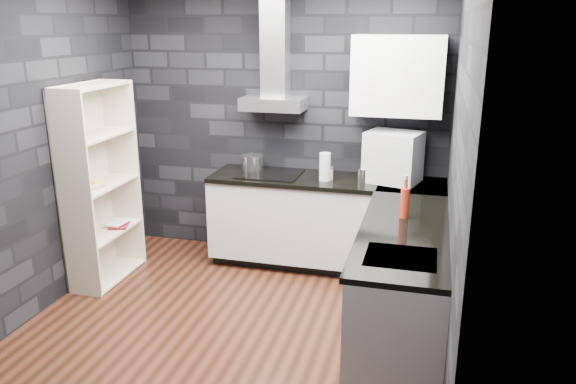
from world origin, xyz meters
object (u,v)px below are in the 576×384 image
at_px(glass_vase, 325,167).
at_px(storage_jar, 328,174).
at_px(bookshelf, 100,185).
at_px(fruit_bowl, 93,184).
at_px(red_bottle, 405,203).
at_px(appliance_garage, 393,157).
at_px(pot, 252,163).
at_px(utensil_crock, 363,175).

bearing_deg(glass_vase, storage_jar, 53.84).
bearing_deg(glass_vase, bookshelf, -160.87).
bearing_deg(fruit_bowl, glass_vase, 22.10).
height_order(red_bottle, fruit_bowl, red_bottle).
relative_size(storage_jar, red_bottle, 0.46).
bearing_deg(fruit_bowl, red_bottle, -1.83).
height_order(storage_jar, appliance_garage, appliance_garage).
bearing_deg(appliance_garage, glass_vase, -152.68).
bearing_deg(storage_jar, pot, 170.07).
bearing_deg(red_bottle, glass_vase, 131.78).
relative_size(utensil_crock, bookshelf, 0.07).
height_order(bookshelf, fruit_bowl, bookshelf).
height_order(storage_jar, red_bottle, red_bottle).
bearing_deg(bookshelf, fruit_bowl, -109.24).
height_order(utensil_crock, red_bottle, red_bottle).
bearing_deg(storage_jar, appliance_garage, 8.46).
bearing_deg(pot, bookshelf, -144.06).
relative_size(glass_vase, fruit_bowl, 1.20).
bearing_deg(storage_jar, red_bottle, -50.44).
bearing_deg(bookshelf, utensil_crock, -1.99).
xyz_separation_m(pot, appliance_garage, (1.36, -0.05, 0.15)).
bearing_deg(bookshelf, glass_vase, -0.10).
bearing_deg(fruit_bowl, bookshelf, 90.00).
xyz_separation_m(glass_vase, utensil_crock, (0.35, 0.04, -0.07)).
bearing_deg(red_bottle, storage_jar, 129.56).
bearing_deg(bookshelf, appliance_garage, -1.88).
bearing_deg(appliance_garage, utensil_crock, -145.85).
relative_size(pot, bookshelf, 0.12).
relative_size(appliance_garage, red_bottle, 2.04).
distance_m(appliance_garage, red_bottle, 1.01).
bearing_deg(utensil_crock, appliance_garage, 18.36).
xyz_separation_m(glass_vase, red_bottle, (0.77, -0.87, -0.01)).
bearing_deg(glass_vase, appliance_garage, 11.52).
height_order(glass_vase, storage_jar, glass_vase).
xyz_separation_m(appliance_garage, red_bottle, (0.17, -0.99, -0.11)).
bearing_deg(utensil_crock, pot, 172.89).
bearing_deg(utensil_crock, bookshelf, -162.76).
bearing_deg(fruit_bowl, pot, 39.45).
height_order(appliance_garage, bookshelf, bookshelf).
height_order(pot, utensil_crock, pot).
bearing_deg(pot, glass_vase, -12.99).
bearing_deg(bookshelf, pot, 16.70).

